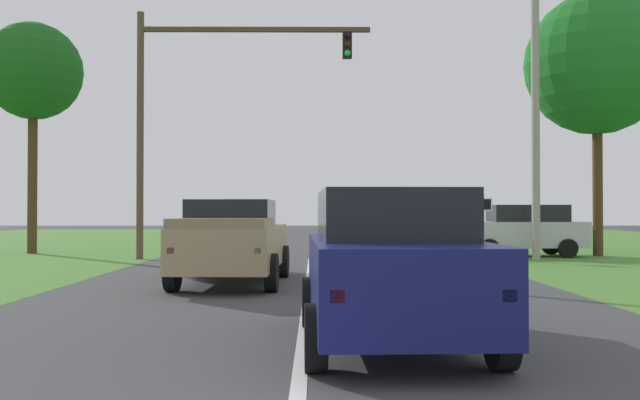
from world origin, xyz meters
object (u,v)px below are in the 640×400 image
Objects in this scene: keep_moving_sign at (483,218)px; utility_pole_right at (536,127)px; pickup_truck_lead at (233,241)px; oak_tree_right at (597,64)px; crossing_suv_far at (523,230)px; extra_tree_1 at (33,73)px; traffic_light at (198,96)px; red_suv_near at (390,263)px.

keep_moving_sign is 0.25× the size of utility_pole_right.
utility_pole_right is at bearing -3.43° from keep_moving_sign.
oak_tree_right is (12.33, 9.44, 6.11)m from pickup_truck_lead.
crossing_suv_far is 0.50× the size of extra_tree_1.
keep_moving_sign is 2.50m from crossing_suv_far.
pickup_truck_lead is 9.49m from traffic_light.
oak_tree_right is at bearing 37.44° from pickup_truck_lead.
keep_moving_sign is (9.85, -0.22, -4.21)m from traffic_light.
keep_moving_sign is at bearing -160.11° from oak_tree_right.
red_suv_near is at bearing -112.29° from crossing_suv_far.
red_suv_near is at bearing -71.41° from traffic_light.
red_suv_near is 0.89× the size of pickup_truck_lead.
traffic_light reaches higher than crossing_suv_far.
extra_tree_1 is (-12.02, 18.00, 6.07)m from red_suv_near.
oak_tree_right is 6.74m from crossing_suv_far.
red_suv_near is 0.50× the size of extra_tree_1.
keep_moving_sign is 18.08m from extra_tree_1.
red_suv_near is at bearing -114.41° from utility_pole_right.
utility_pole_right is at bearing 65.59° from red_suv_near.
red_suv_near is 16.40m from utility_pole_right.
pickup_truck_lead is 12.66m from utility_pole_right.
keep_moving_sign reaches higher than crossing_suv_far.
crossing_suv_far is 3.95m from utility_pole_right.
pickup_truck_lead is at bearing -74.71° from traffic_light.
oak_tree_right is 2.17× the size of crossing_suv_far.
red_suv_near is 19.89m from oak_tree_right.
keep_moving_sign reaches higher than pickup_truck_lead.
crossing_suv_far is (-2.81, -0.07, -6.12)m from oak_tree_right.
extra_tree_1 is (-7.00, 3.09, 1.44)m from traffic_light.
crossing_suv_far is at bearing 87.73° from utility_pole_right.
traffic_light is (-5.02, 14.91, 4.63)m from red_suv_near.
crossing_suv_far is at bearing 44.54° from pickup_truck_lead.
red_suv_near is at bearing -56.28° from extra_tree_1.
traffic_light is 0.88× the size of oak_tree_right.
extra_tree_1 reaches higher than traffic_light.
traffic_light is 7.79m from extra_tree_1.
oak_tree_right is 21.57m from extra_tree_1.
red_suv_near is 0.50× the size of utility_pole_right.
extra_tree_1 is (-18.64, 3.42, 2.56)m from utility_pole_right.
red_suv_near is 17.62m from crossing_suv_far.
red_suv_near is 7.50m from pickup_truck_lead.
utility_pole_right is at bearing -92.27° from crossing_suv_far.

